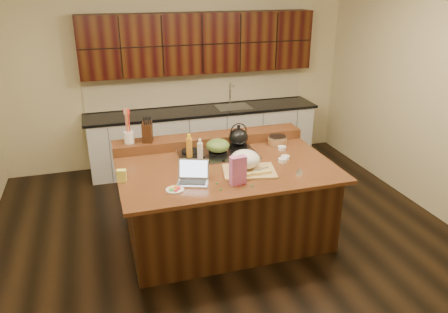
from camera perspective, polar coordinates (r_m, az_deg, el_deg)
name	(u,v)px	position (r m, az deg, el deg)	size (l,w,h in m)	color
room	(225,129)	(4.77, 0.17, 3.67)	(5.52, 5.02, 2.72)	black
island	(225,200)	(5.12, 0.16, -5.76)	(2.40, 1.60, 0.92)	black
back_ledge	(209,139)	(5.53, -1.96, 2.26)	(2.40, 0.30, 0.12)	black
cooktop	(218,154)	(5.18, -0.80, 0.35)	(0.92, 0.52, 0.05)	gray
back_counter	(202,106)	(7.00, -2.83, 6.62)	(3.70, 0.66, 2.40)	silver
kettle	(238,137)	(5.33, 1.90, 2.55)	(0.24, 0.24, 0.21)	black
green_bowl	(218,146)	(5.14, -0.81, 1.44)	(0.28, 0.28, 0.15)	#4E6D2B
laptop	(193,176)	(4.51, -4.06, -2.58)	(0.38, 0.35, 0.22)	#B7B7BC
oil_bottle	(189,149)	(5.01, -4.55, 0.93)	(0.07, 0.07, 0.27)	orange
vinegar_bottle	(200,153)	(4.91, -3.14, 0.40)	(0.06, 0.06, 0.25)	silver
wooden_tray	(246,162)	(4.74, 2.92, -0.72)	(0.63, 0.51, 0.23)	tan
ramekin_a	(283,160)	(5.03, 7.67, -0.49)	(0.10, 0.10, 0.04)	white
ramekin_b	(285,158)	(5.11, 7.99, -0.15)	(0.10, 0.10, 0.04)	white
ramekin_c	(282,148)	(5.39, 7.57, 1.11)	(0.10, 0.10, 0.04)	white
strainer_bowl	(277,141)	(5.55, 6.98, 2.02)	(0.24, 0.24, 0.09)	#996B3F
kitchen_timer	(300,171)	(4.75, 9.86, -1.84)	(0.08, 0.08, 0.07)	silver
pink_bag	(238,170)	(4.41, 1.83, -1.83)	(0.16, 0.09, 0.30)	#C75D97
candy_plate	(175,190)	(4.37, -6.44, -4.33)	(0.18, 0.18, 0.01)	white
package_box	(122,176)	(4.62, -13.21, -2.44)	(0.09, 0.06, 0.13)	#F6EE57
utensil_crock	(129,137)	(5.33, -12.31, 2.46)	(0.12, 0.12, 0.14)	white
knife_block	(147,132)	(5.34, -9.98, 3.16)	(0.11, 0.19, 0.23)	black
gumdrop_0	(244,184)	(4.45, 2.57, -3.64)	(0.02, 0.02, 0.02)	red
gumdrop_1	(232,179)	(4.56, 1.09, -2.91)	(0.02, 0.02, 0.02)	#198C26
gumdrop_2	(240,182)	(4.49, 2.04, -3.39)	(0.02, 0.02, 0.02)	red
gumdrop_3	(241,177)	(4.60, 2.18, -2.69)	(0.02, 0.02, 0.02)	#198C26
gumdrop_4	(241,179)	(4.56, 2.20, -2.95)	(0.02, 0.02, 0.02)	red
gumdrop_5	(221,189)	(4.34, -0.42, -4.33)	(0.02, 0.02, 0.02)	#198C26
gumdrop_6	(238,186)	(4.41, 1.91, -3.86)	(0.02, 0.02, 0.02)	red
gumdrop_7	(242,181)	(4.51, 2.36, -3.23)	(0.02, 0.02, 0.02)	#198C26
gumdrop_8	(237,183)	(4.48, 1.65, -3.44)	(0.02, 0.02, 0.02)	red
gumdrop_9	(217,183)	(4.46, -0.92, -3.53)	(0.02, 0.02, 0.02)	#198C26
gumdrop_10	(227,180)	(4.53, 0.41, -3.11)	(0.02, 0.02, 0.02)	red
gumdrop_11	(252,186)	(4.42, 3.69, -3.85)	(0.02, 0.02, 0.02)	#198C26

